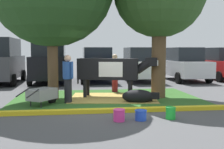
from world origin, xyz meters
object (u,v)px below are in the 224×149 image
object	(u,v)px
sedan_blue	(97,65)
suv_dark_grey	(1,61)
person_handler	(115,72)
bucket_pink	(119,115)
suv_black	(50,60)
person_visitor_near	(68,77)
bucket_blue	(141,115)
hatchback_white	(140,65)
cow_holstein	(111,69)
wheelbarrow	(43,94)
bucket_green	(171,113)
calf_lying	(139,96)
sedan_red	(222,64)
sedan_silver	(184,65)

from	to	relation	value
sedan_blue	suv_dark_grey	bearing A→B (deg)	-175.00
person_handler	bucket_pink	xyz separation A→B (m)	(-0.62, -5.10, -0.74)
bucket_pink	suv_black	world-z (taller)	suv_black
person_visitor_near	bucket_pink	bearing A→B (deg)	-63.06
bucket_blue	suv_black	distance (m)	9.94
bucket_blue	hatchback_white	distance (m)	9.80
cow_holstein	suv_black	world-z (taller)	suv_black
cow_holstein	wheelbarrow	xyz separation A→B (m)	(-2.45, -1.29, -0.73)
bucket_green	suv_dark_grey	world-z (taller)	suv_dark_grey
bucket_blue	sedan_blue	world-z (taller)	sedan_blue
calf_lying	suv_black	xyz separation A→B (m)	(-3.61, 6.99, 1.03)
wheelbarrow	bucket_green	bearing A→B (deg)	-32.50
bucket_pink	wheelbarrow	bearing A→B (deg)	133.11
bucket_pink	calf_lying	bearing A→B (deg)	65.78
bucket_green	person_visitor_near	bearing A→B (deg)	136.46
bucket_blue	sedan_blue	distance (m)	9.77
person_handler	hatchback_white	bearing A→B (deg)	64.20
bucket_pink	suv_dark_grey	bearing A→B (deg)	119.38
wheelbarrow	person_handler	bearing A→B (deg)	44.31
person_handler	cow_holstein	bearing A→B (deg)	-104.14
cow_holstein	bucket_green	bearing A→B (deg)	-72.15
sedan_red	hatchback_white	bearing A→B (deg)	-179.02
wheelbarrow	bucket_green	xyz separation A→B (m)	(3.61, -2.30, -0.22)
person_visitor_near	bucket_green	xyz separation A→B (m)	(2.77, -2.63, -0.74)
bucket_pink	sedan_blue	xyz separation A→B (m)	(0.19, 9.74, 0.82)
calf_lying	person_handler	distance (m)	2.82
hatchback_white	bucket_blue	bearing A→B (deg)	-102.93
cow_holstein	calf_lying	distance (m)	1.72
suv_dark_grey	bucket_pink	bearing A→B (deg)	-60.62
bucket_pink	sedan_red	size ratio (longest dim) A/B	0.07
suv_black	sedan_silver	xyz separation A→B (m)	(8.01, -0.12, -0.29)
bucket_blue	hatchback_white	xyz separation A→B (m)	(2.19, 9.52, 0.84)
bucket_blue	calf_lying	bearing A→B (deg)	78.17
suv_black	hatchback_white	distance (m)	5.30
sedan_red	suv_black	bearing A→B (deg)	-178.72
sedan_silver	sedan_red	bearing A→B (deg)	7.74
cow_holstein	person_visitor_near	bearing A→B (deg)	-149.57
sedan_blue	sedan_silver	distance (m)	5.31
calf_lying	hatchback_white	size ratio (longest dim) A/B	0.30
calf_lying	bucket_blue	world-z (taller)	calf_lying
cow_holstein	hatchback_white	world-z (taller)	hatchback_white
calf_lying	suv_black	distance (m)	7.93
person_handler	bucket_green	xyz separation A→B (m)	(0.79, -5.05, -0.74)
bucket_pink	hatchback_white	xyz separation A→B (m)	(2.77, 9.53, 0.82)
suv_dark_grey	sedan_red	xyz separation A→B (m)	(13.33, 0.36, -0.29)
bucket_blue	bucket_green	world-z (taller)	bucket_green
calf_lying	bucket_green	world-z (taller)	calf_lying
calf_lying	suv_dark_grey	size ratio (longest dim) A/B	0.29
calf_lying	sedan_blue	bearing A→B (deg)	96.92
cow_holstein	person_visitor_near	size ratio (longest dim) A/B	1.83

